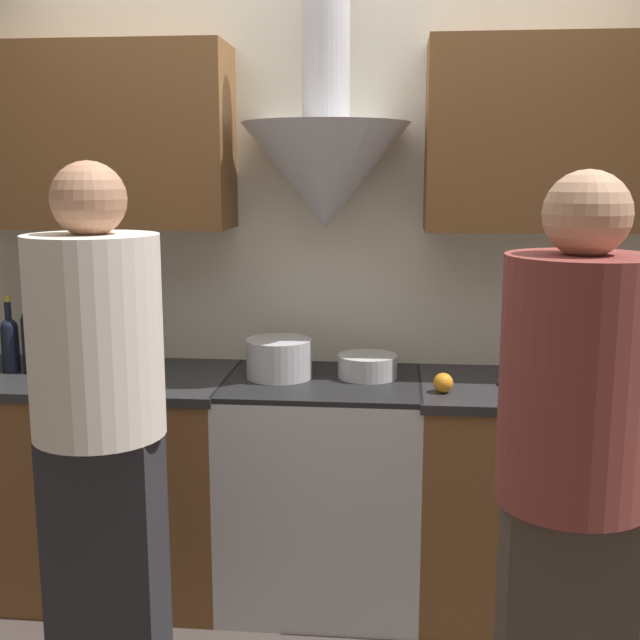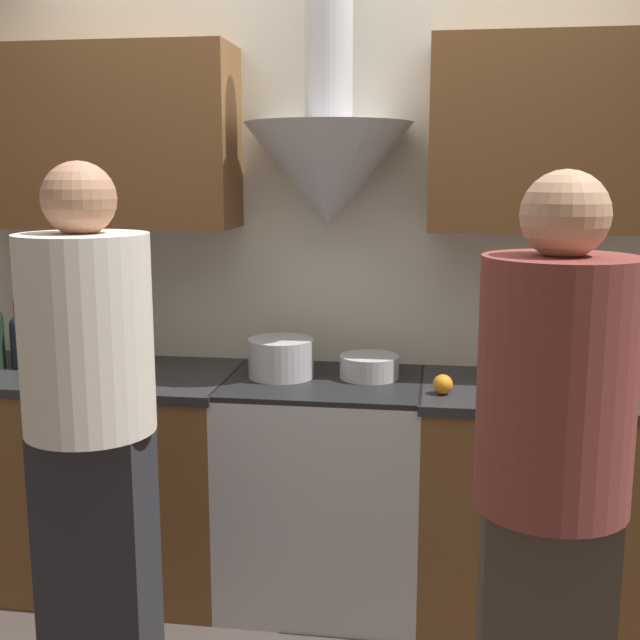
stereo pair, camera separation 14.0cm
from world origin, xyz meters
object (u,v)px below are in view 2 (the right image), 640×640
Objects in this scene: orange_fruit at (443,384)px; person_foreground_right at (549,504)px; wine_bottle_2 at (19,338)px; wine_bottle_5 at (77,339)px; person_foreground_left at (92,434)px; wine_bottle_4 at (59,338)px; wine_bottle_6 at (102,336)px; stove_range at (324,488)px; stock_pot at (281,358)px; mixing_bowl at (369,367)px; wine_bottle_3 at (39,334)px.

person_foreground_right reaches higher than orange_fruit.
wine_bottle_5 is (0.26, -0.01, 0.01)m from wine_bottle_2.
person_foreground_left is 1.26m from person_foreground_right.
wine_bottle_4 is 0.18m from wine_bottle_6.
orange_fruit is 0.04× the size of person_foreground_left.
stove_range is at bearing 0.34° from wine_bottle_5.
wine_bottle_4 is (0.17, 0.00, 0.01)m from wine_bottle_2.
wine_bottle_5 reaches higher than orange_fruit.
wine_bottle_5 is at bearing 116.97° from person_foreground_left.
stove_range is 1.36m from wine_bottle_2.
wine_bottle_6 reaches higher than stove_range.
stock_pot reaches higher than mixing_bowl.
stock_pot is (0.90, 0.01, -0.05)m from wine_bottle_4.
wine_bottle_2 is 2.26m from person_foreground_right.
stock_pot is 0.15× the size of person_foreground_right.
stove_range is 0.67m from orange_fruit.
wine_bottle_6 is at bearing 173.93° from orange_fruit.
wine_bottle_5 is at bearing -8.79° from wine_bottle_4.
wine_bottle_3 reaches higher than wine_bottle_4.
mixing_bowl is (1.16, 0.06, -0.09)m from wine_bottle_5.
wine_bottle_2 is at bearing 148.60° from person_foreground_right.
orange_fruit is at bearing -14.69° from stock_pot.
wine_bottle_5 is at bearing -2.84° from wine_bottle_2.
wine_bottle_2 is 1.07m from stock_pot.
orange_fruit is (0.62, -0.16, -0.04)m from stock_pot.
person_foreground_left is (-0.37, -0.90, -0.03)m from stock_pot.
stove_range is 0.53× the size of person_foreground_right.
wine_bottle_6 is (0.18, -0.01, 0.01)m from wine_bottle_4.
stove_range is 1.21m from wine_bottle_4.
wine_bottle_3 is at bearing -179.92° from wine_bottle_6.
stove_range is 2.92× the size of wine_bottle_2.
wine_bottle_6 is at bearing 143.36° from person_foreground_right.
wine_bottle_5 is at bearing -1.95° from wine_bottle_3.
mixing_bowl is (0.34, 0.03, -0.03)m from stock_pot.
wine_bottle_2 is at bearing 175.57° from wine_bottle_3.
stock_pot is at bearing 67.38° from person_foreground_left.
wine_bottle_5 is at bearing -179.66° from stove_range.
wine_bottle_3 reaches higher than orange_fruit.
person_foreground_right reaches higher than stove_range.
person_foreground_right reaches higher than wine_bottle_3.
person_foreground_left is at bearing 166.63° from person_foreground_right.
wine_bottle_3 is 0.17m from wine_bottle_5.
stove_range is at bearing 120.32° from person_foreground_right.
wine_bottle_2 is 0.36m from wine_bottle_6.
person_foreground_right reaches higher than stock_pot.
wine_bottle_6 is (0.10, 0.01, 0.01)m from wine_bottle_5.
person_foreground_right is (0.68, -1.17, 0.48)m from stove_range.
mixing_bowl is at bearing 5.54° from stock_pot.
wine_bottle_2 is at bearing -178.13° from mixing_bowl.
wine_bottle_4 is at bearing 120.79° from person_foreground_left.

